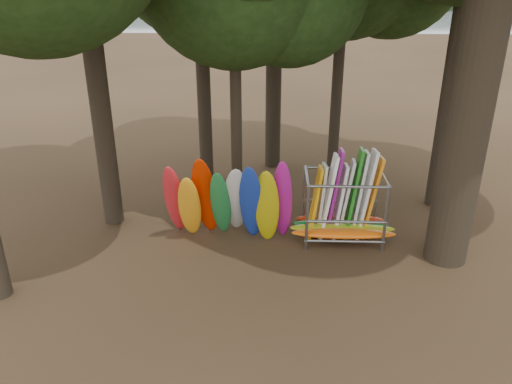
{
  "coord_description": "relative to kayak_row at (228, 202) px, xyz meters",
  "views": [
    {
      "loc": [
        0.17,
        -12.57,
        7.56
      ],
      "look_at": [
        -0.32,
        1.5,
        1.4
      ],
      "focal_mm": 35.0,
      "sensor_mm": 36.0,
      "label": 1
    }
  ],
  "objects": [
    {
      "name": "lake",
      "position": [
        1.13,
        59.15,
        -1.33
      ],
      "size": [
        160.0,
        160.0,
        0.0
      ],
      "primitive_type": "plane",
      "color": "gray",
      "rests_on": "ground"
    },
    {
      "name": "ground",
      "position": [
        1.13,
        -0.85,
        -1.33
      ],
      "size": [
        120.0,
        120.0,
        0.0
      ],
      "primitive_type": "plane",
      "color": "#47331E",
      "rests_on": "ground"
    },
    {
      "name": "storage_rack",
      "position": [
        3.47,
        0.37,
        -0.34
      ],
      "size": [
        3.24,
        1.51,
        2.88
      ],
      "color": "slate",
      "rests_on": "ground"
    },
    {
      "name": "far_shore",
      "position": [
        1.13,
        109.15,
        0.67
      ],
      "size": [
        160.0,
        4.0,
        4.0
      ],
      "primitive_type": "cube",
      "color": "black",
      "rests_on": "ground"
    },
    {
      "name": "kayak_row",
      "position": [
        0.0,
        0.0,
        0.0
      ],
      "size": [
        3.89,
        1.98,
        3.01
      ],
      "color": "red",
      "rests_on": "ground"
    }
  ]
}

